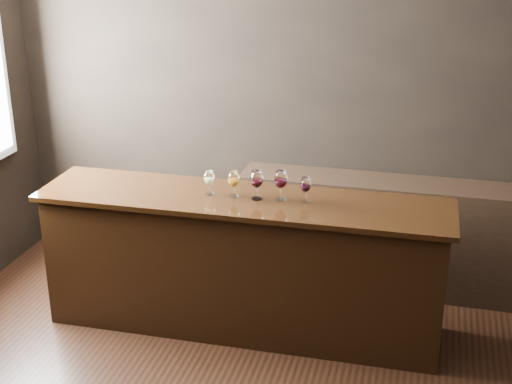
% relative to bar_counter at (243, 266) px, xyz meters
% --- Properties ---
extents(room_shell, '(5.02, 4.52, 2.81)m').
position_rel_bar_counter_xyz_m(room_shell, '(0.07, -1.06, 1.33)').
color(room_shell, black).
rests_on(room_shell, ground).
extents(bar_counter, '(2.75, 0.63, 0.96)m').
position_rel_bar_counter_xyz_m(bar_counter, '(0.00, 0.00, 0.00)').
color(bar_counter, black).
rests_on(bar_counter, ground).
extents(bar_top, '(2.84, 0.69, 0.04)m').
position_rel_bar_counter_xyz_m(bar_top, '(0.00, 0.00, 0.50)').
color(bar_top, black).
rests_on(bar_top, bar_counter).
extents(back_bar_shelf, '(2.48, 0.40, 0.89)m').
position_rel_bar_counter_xyz_m(back_bar_shelf, '(1.02, 0.86, -0.03)').
color(back_bar_shelf, black).
rests_on(back_bar_shelf, ground).
extents(glass_white, '(0.07, 0.07, 0.17)m').
position_rel_bar_counter_xyz_m(glass_white, '(-0.24, 0.01, 0.63)').
color(glass_white, white).
rests_on(glass_white, bar_top).
extents(glass_amber, '(0.08, 0.08, 0.18)m').
position_rel_bar_counter_xyz_m(glass_amber, '(-0.06, 0.00, 0.64)').
color(glass_amber, white).
rests_on(glass_amber, bar_top).
extents(glass_red_a, '(0.09, 0.09, 0.21)m').
position_rel_bar_counter_xyz_m(glass_red_a, '(0.10, 0.00, 0.66)').
color(glass_red_a, white).
rests_on(glass_red_a, bar_top).
extents(glass_red_b, '(0.09, 0.09, 0.21)m').
position_rel_bar_counter_xyz_m(glass_red_b, '(0.26, 0.03, 0.66)').
color(glass_red_b, white).
rests_on(glass_red_b, bar_top).
extents(glass_red_c, '(0.07, 0.07, 0.17)m').
position_rel_bar_counter_xyz_m(glass_red_c, '(0.43, 0.03, 0.63)').
color(glass_red_c, white).
rests_on(glass_red_c, bar_top).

